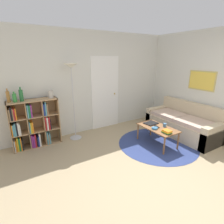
{
  "coord_description": "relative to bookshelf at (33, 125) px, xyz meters",
  "views": [
    {
      "loc": [
        -1.97,
        -1.52,
        1.96
      ],
      "look_at": [
        -0.14,
        1.48,
        0.85
      ],
      "focal_mm": 28.0,
      "sensor_mm": 36.0,
      "label": 1
    }
  ],
  "objects": [
    {
      "name": "laptop",
      "position": [
        2.49,
        -1.15,
        -0.07
      ],
      "size": [
        0.33,
        0.27,
        0.02
      ],
      "color": "black",
      "rests_on": "coffee_table"
    },
    {
      "name": "bottle_left",
      "position": [
        -0.37,
        0.02,
        0.69
      ],
      "size": [
        0.07,
        0.07,
        0.28
      ],
      "color": "olive",
      "rests_on": "bookshelf"
    },
    {
      "name": "wall_right",
      "position": [
        3.88,
        -1.16,
        0.8
      ],
      "size": [
        0.08,
        5.7,
        2.6
      ],
      "color": "silver",
      "rests_on": "ground_plane"
    },
    {
      "name": "coffee_table",
      "position": [
        2.46,
        -1.4,
        -0.12
      ],
      "size": [
        0.51,
        0.93,
        0.42
      ],
      "color": "brown",
      "rests_on": "ground_plane"
    },
    {
      "name": "wall_back",
      "position": [
        1.62,
        0.21,
        0.79
      ],
      "size": [
        7.5,
        0.11,
        2.6
      ],
      "color": "silver",
      "rests_on": "ground_plane"
    },
    {
      "name": "rug",
      "position": [
        2.47,
        -1.42,
        -0.5
      ],
      "size": [
        1.82,
        1.82,
        0.01
      ],
      "color": "navy",
      "rests_on": "ground_plane"
    },
    {
      "name": "couch",
      "position": [
        3.47,
        -1.35,
        -0.22
      ],
      "size": [
        0.85,
        1.85,
        0.83
      ],
      "color": "#CCB793",
      "rests_on": "ground_plane"
    },
    {
      "name": "bowl",
      "position": [
        2.32,
        -1.44,
        -0.06
      ],
      "size": [
        0.14,
        0.14,
        0.04
      ],
      "color": "teal",
      "rests_on": "coffee_table"
    },
    {
      "name": "cup",
      "position": [
        2.62,
        -1.46,
        -0.04
      ],
      "size": [
        0.08,
        0.08,
        0.08
      ],
      "color": "teal",
      "rests_on": "coffee_table"
    },
    {
      "name": "vase_on_shelf",
      "position": [
        0.46,
        -0.0,
        0.66
      ],
      "size": [
        0.12,
        0.12,
        0.17
      ],
      "color": "#B7B2A8",
      "rests_on": "bookshelf"
    },
    {
      "name": "ground_plane",
      "position": [
        1.6,
        -2.51,
        -0.5
      ],
      "size": [
        14.0,
        14.0,
        0.0
      ],
      "primitive_type": "plane",
      "color": "tan"
    },
    {
      "name": "bottle_middle",
      "position": [
        -0.26,
        -0.03,
        0.66
      ],
      "size": [
        0.08,
        0.08,
        0.22
      ],
      "color": "#2D8438",
      "rests_on": "bookshelf"
    },
    {
      "name": "bottle_right",
      "position": [
        -0.13,
        -0.02,
        0.7
      ],
      "size": [
        0.08,
        0.08,
        0.3
      ],
      "color": "#236633",
      "rests_on": "bookshelf"
    },
    {
      "name": "floor_lamp",
      "position": [
        0.94,
        -0.11,
        1.04
      ],
      "size": [
        0.33,
        0.33,
        1.83
      ],
      "color": "#B7B7BC",
      "rests_on": "ground_plane"
    },
    {
      "name": "book_stack_on_table",
      "position": [
        2.38,
        -1.74,
        -0.04
      ],
      "size": [
        0.15,
        0.19,
        0.07
      ],
      "color": "#196B38",
      "rests_on": "coffee_table"
    },
    {
      "name": "remote",
      "position": [
        2.44,
        -1.39,
        -0.07
      ],
      "size": [
        0.08,
        0.16,
        0.02
      ],
      "color": "black",
      "rests_on": "coffee_table"
    },
    {
      "name": "bookshelf",
      "position": [
        0.0,
        0.0,
        0.0
      ],
      "size": [
        1.03,
        0.34,
        1.08
      ],
      "color": "tan",
      "rests_on": "ground_plane"
    }
  ]
}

